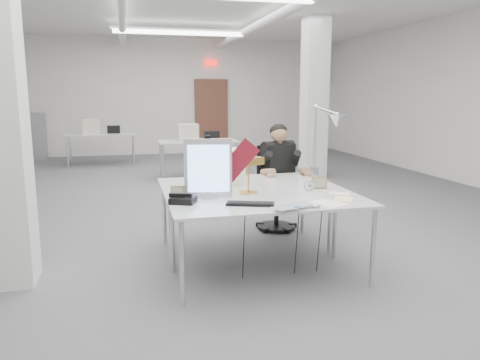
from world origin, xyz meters
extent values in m
cube|color=#535355|center=(0.00, 0.00, -0.01)|extent=(10.00, 14.00, 0.02)
cube|color=silver|center=(0.00, 7.01, 1.60)|extent=(10.00, 0.02, 3.20)
cube|color=white|center=(2.50, 2.50, 1.60)|extent=(0.45, 0.45, 3.20)
cube|color=brown|center=(1.20, 6.94, 1.05)|extent=(0.95, 0.08, 2.10)
cube|color=red|center=(1.20, 6.90, 2.55)|extent=(0.32, 0.06, 0.16)
cube|color=white|center=(0.00, 4.00, 2.98)|extent=(2.80, 0.14, 0.08)
cube|color=silver|center=(0.00, -2.50, 0.74)|extent=(1.80, 0.90, 0.02)
cube|color=silver|center=(0.00, -1.60, 0.74)|extent=(1.80, 0.90, 0.02)
cube|color=silver|center=(0.20, 3.00, 0.74)|extent=(1.60, 0.80, 0.02)
cube|color=silver|center=(-1.80, 5.20, 0.74)|extent=(1.60, 0.80, 0.02)
cube|color=gray|center=(-3.50, 6.65, 0.60)|extent=(0.45, 0.55, 1.20)
cube|color=silver|center=(-0.51, -2.25, 1.03)|extent=(0.44, 0.12, 0.54)
cube|color=maroon|center=(-0.24, -2.28, 1.08)|extent=(0.39, 0.16, 0.45)
cube|color=black|center=(-0.21, -2.64, 0.77)|extent=(0.44, 0.27, 0.02)
imported|color=silver|center=(0.12, -2.91, 0.77)|extent=(0.44, 0.37, 0.03)
ellipsoid|color=#B9B8BD|center=(0.30, -2.87, 0.77)|extent=(0.09, 0.06, 0.03)
cube|color=black|center=(-0.77, -2.42, 0.78)|extent=(0.27, 0.26, 0.05)
cube|color=#A88448|center=(-0.78, -2.16, 0.81)|extent=(0.14, 0.06, 0.10)
cube|color=#9E7644|center=(0.65, -2.12, 0.82)|extent=(0.16, 0.06, 0.12)
cylinder|color=#ABACB0|center=(0.51, -2.19, 0.81)|extent=(0.11, 0.05, 0.11)
cube|color=white|center=(0.46, -2.75, 0.76)|extent=(0.31, 0.35, 0.01)
cube|color=#FFE798|center=(0.66, -2.64, 0.76)|extent=(0.25, 0.27, 0.01)
cube|color=silver|center=(0.74, -2.40, 0.76)|extent=(0.24, 0.22, 0.01)
cube|color=beige|center=(-0.23, -1.61, 0.94)|extent=(0.40, 0.38, 0.36)
camera|label=1|loc=(-1.23, -6.42, 1.70)|focal=35.00mm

